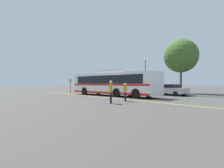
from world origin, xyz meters
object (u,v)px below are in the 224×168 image
Objects in this scene: transit_bus at (112,83)px; tree_0 at (181,56)px; parked_car_2 at (133,89)px; parked_car_0 at (92,88)px; parked_car_3 at (170,90)px; pedestrian_1 at (125,91)px; parked_car_1 at (109,88)px; bus_stop_sign at (70,84)px; pedestrian_0 at (111,90)px; street_lamp at (145,70)px.

tree_0 is (3.18, 11.02, 4.09)m from transit_bus.
parked_car_2 is at bearing 11.86° from transit_bus.
parked_car_0 is 17.35m from parked_car_3.
parked_car_3 is 9.50m from pedestrian_1.
parked_car_1 reaches higher than parked_car_0.
tree_0 is at bearing -46.38° from bus_stop_sign.
bus_stop_sign is (-6.06, -7.34, 0.68)m from parked_car_2.
parked_car_0 is at bearing -163.14° from tree_0.
tree_0 is at bearing 16.79° from parked_car_3.
parked_car_2 is 13.71m from pedestrian_0.
tree_0 is (-1.13, 5.00, 4.94)m from parked_car_3.
street_lamp is at bearing -79.82° from parked_car_0.
parked_car_1 is 12.00m from parked_car_3.
pedestrian_0 reaches higher than parked_car_1.
bus_stop_sign is at bearing -131.50° from tree_0.
parked_car_0 is 2.67× the size of pedestrian_1.
transit_bus is 8.10m from street_lamp.
parked_car_3 reaches higher than parked_car_0.
pedestrian_0 is 2.07m from pedestrian_1.
tree_0 is at bearing 112.26° from parked_car_1.
parked_car_3 is (17.35, -0.08, 0.05)m from parked_car_0.
transit_bus is 5.79× the size of bus_stop_sign.
pedestrian_0 is at bearing 29.33° from parked_car_2.
parked_car_3 is at bearing -87.94° from parked_car_0.
bus_stop_sign is at bearing 26.28° from pedestrian_0.
street_lamp is (6.88, 9.20, 2.22)m from bus_stop_sign.
pedestrian_0 reaches higher than pedestrian_1.
transit_bus is 8.23× the size of pedestrian_1.
parked_car_1 is at bearing 94.04° from parked_car_3.
parked_car_1 is 2.82× the size of pedestrian_0.
parked_car_0 is 2.39× the size of pedestrian_0.
parked_car_1 is (5.35, -0.07, 0.07)m from parked_car_0.
bus_stop_sign reaches higher than pedestrian_0.
pedestrian_1 is at bearing -59.92° from street_lamp.
pedestrian_0 is (7.73, -11.32, 0.28)m from parked_car_2.
transit_bus is at bearing 49.48° from parked_car_1.
street_lamp reaches higher than pedestrian_0.
street_lamp reaches higher than parked_car_1.
tree_0 is at bearing 38.15° from street_lamp.
transit_bus reaches higher than parked_car_1.
transit_bus is at bearing 148.51° from parked_car_3.
parked_car_2 is 1.83× the size of bus_stop_sign.
pedestrian_0 is (5.95, -5.41, -0.58)m from transit_bus.
parked_car_1 is at bearing -96.18° from parked_car_2.
parked_car_3 is at bearing -18.38° from street_lamp.
parked_car_3 is at bearing 149.96° from pedestrian_1.
transit_bus is at bearing -84.54° from bus_stop_sign.
transit_bus is 7.97m from bus_stop_sign.
parked_car_3 reaches higher than parked_car_2.
parked_car_2 is 11.82m from pedestrian_1.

